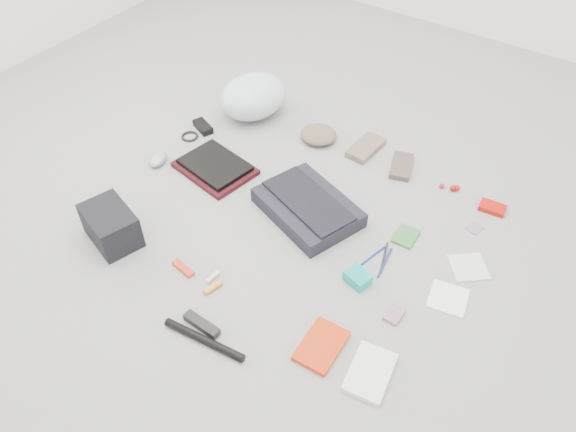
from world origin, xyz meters
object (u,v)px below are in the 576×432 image
Objects in this scene: laptop at (215,165)px; camera_bag at (111,226)px; accordion_wallet at (358,278)px; messenger_bag at (308,207)px; bike_helmet at (253,96)px; book_red at (321,346)px.

camera_bag is (-0.06, -0.55, 0.04)m from laptop.
camera_bag is 0.98m from accordion_wallet.
camera_bag is at bearing -115.89° from messenger_bag.
bike_helmet reaches higher than messenger_bag.
laptop is at bearing -178.42° from accordion_wallet.
accordion_wallet reaches higher than laptop.
messenger_bag is 1.41× the size of laptop.
camera_bag is 2.55× the size of accordion_wallet.
bike_helmet is 1.17m from accordion_wallet.
bike_helmet is (-0.12, 0.45, 0.07)m from laptop.
accordion_wallet is (0.97, -0.65, -0.08)m from bike_helmet.
accordion_wallet is at bearing -10.44° from messenger_bag.
bike_helmet is at bearing 160.80° from accordion_wallet.
bike_helmet is at bearing 114.69° from laptop.
messenger_bag is at bearing 124.02° from book_red.
bike_helmet is at bearing 133.14° from book_red.
laptop is at bearing -57.84° from bike_helmet.
book_red is at bearing -26.44° from bike_helmet.
messenger_bag reaches higher than laptop.
camera_bag is at bearing -69.32° from bike_helmet.
camera_bag is at bearing -86.39° from laptop.
book_red is 0.32m from accordion_wallet.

